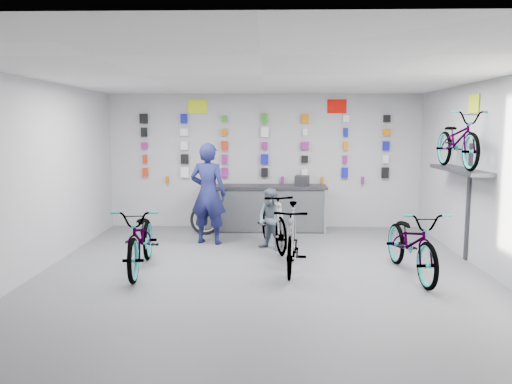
{
  "coord_description": "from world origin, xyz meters",
  "views": [
    {
      "loc": [
        0.07,
        -7.24,
        2.28
      ],
      "look_at": [
        -0.13,
        1.4,
        1.14
      ],
      "focal_mm": 35.0,
      "sensor_mm": 36.0,
      "label": 1
    }
  ],
  "objects_px": {
    "bike_right": "(412,242)",
    "bike_left": "(142,238)",
    "clerk": "(208,194)",
    "customer": "(271,219)",
    "counter": "(264,209)",
    "bike_service": "(273,220)",
    "bike_center": "(292,238)"
  },
  "relations": [
    {
      "from": "counter",
      "to": "clerk",
      "type": "distance_m",
      "value": 1.71
    },
    {
      "from": "counter",
      "to": "bike_center",
      "type": "relative_size",
      "value": 1.52
    },
    {
      "from": "bike_right",
      "to": "bike_left",
      "type": "bearing_deg",
      "value": 172.93
    },
    {
      "from": "bike_left",
      "to": "bike_right",
      "type": "relative_size",
      "value": 0.99
    },
    {
      "from": "counter",
      "to": "bike_right",
      "type": "distance_m",
      "value": 4.0
    },
    {
      "from": "counter",
      "to": "customer",
      "type": "height_order",
      "value": "customer"
    },
    {
      "from": "bike_center",
      "to": "bike_service",
      "type": "xyz_separation_m",
      "value": [
        -0.27,
        1.43,
        0.01
      ]
    },
    {
      "from": "counter",
      "to": "clerk",
      "type": "height_order",
      "value": "clerk"
    },
    {
      "from": "bike_right",
      "to": "customer",
      "type": "bearing_deg",
      "value": 139.16
    },
    {
      "from": "bike_service",
      "to": "customer",
      "type": "xyz_separation_m",
      "value": [
        -0.04,
        -0.09,
        0.03
      ]
    },
    {
      "from": "bike_service",
      "to": "clerk",
      "type": "relative_size",
      "value": 0.93
    },
    {
      "from": "bike_left",
      "to": "bike_center",
      "type": "height_order",
      "value": "bike_center"
    },
    {
      "from": "bike_center",
      "to": "customer",
      "type": "relative_size",
      "value": 1.55
    },
    {
      "from": "clerk",
      "to": "customer",
      "type": "xyz_separation_m",
      "value": [
        1.22,
        -0.5,
        -0.41
      ]
    },
    {
      "from": "counter",
      "to": "bike_left",
      "type": "relative_size",
      "value": 1.35
    },
    {
      "from": "bike_left",
      "to": "customer",
      "type": "relative_size",
      "value": 1.74
    },
    {
      "from": "bike_center",
      "to": "bike_right",
      "type": "bearing_deg",
      "value": -1.35
    },
    {
      "from": "bike_service",
      "to": "bike_left",
      "type": "bearing_deg",
      "value": -158.14
    },
    {
      "from": "customer",
      "to": "bike_left",
      "type": "bearing_deg",
      "value": -108.81
    },
    {
      "from": "bike_center",
      "to": "customer",
      "type": "bearing_deg",
      "value": 109.2
    },
    {
      "from": "counter",
      "to": "clerk",
      "type": "bearing_deg",
      "value": -131.46
    },
    {
      "from": "bike_service",
      "to": "customer",
      "type": "relative_size",
      "value": 1.59
    },
    {
      "from": "clerk",
      "to": "customer",
      "type": "distance_m",
      "value": 1.38
    },
    {
      "from": "bike_service",
      "to": "bike_right",
      "type": "bearing_deg",
      "value": -51.62
    },
    {
      "from": "bike_right",
      "to": "bike_service",
      "type": "relative_size",
      "value": 1.1
    },
    {
      "from": "bike_center",
      "to": "bike_service",
      "type": "height_order",
      "value": "bike_service"
    },
    {
      "from": "bike_right",
      "to": "customer",
      "type": "height_order",
      "value": "customer"
    },
    {
      "from": "counter",
      "to": "bike_service",
      "type": "distance_m",
      "value": 1.64
    },
    {
      "from": "clerk",
      "to": "customer",
      "type": "bearing_deg",
      "value": 171.37
    },
    {
      "from": "bike_center",
      "to": "clerk",
      "type": "xyz_separation_m",
      "value": [
        -1.54,
        1.83,
        0.45
      ]
    },
    {
      "from": "bike_right",
      "to": "bike_service",
      "type": "height_order",
      "value": "bike_service"
    },
    {
      "from": "bike_service",
      "to": "customer",
      "type": "height_order",
      "value": "customer"
    }
  ]
}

